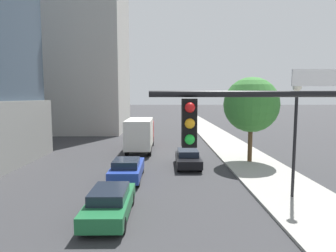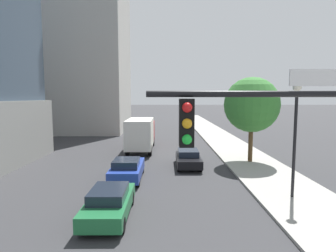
{
  "view_description": "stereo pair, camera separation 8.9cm",
  "coord_description": "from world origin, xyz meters",
  "px_view_note": "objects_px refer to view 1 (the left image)",
  "views": [
    {
      "loc": [
        0.63,
        -2.47,
        5.42
      ],
      "look_at": [
        0.81,
        14.9,
        3.63
      ],
      "focal_mm": 29.77,
      "sensor_mm": 36.0,
      "label": 1
    },
    {
      "loc": [
        0.72,
        -2.47,
        5.42
      ],
      "look_at": [
        0.81,
        14.9,
        3.63
      ],
      "focal_mm": 29.77,
      "sensor_mm": 36.0,
      "label": 2
    }
  ],
  "objects_px": {
    "construction_building": "(73,17)",
    "box_truck": "(140,133)",
    "car_black": "(188,158)",
    "traffic_light_pole": "(309,152)",
    "street_lamp": "(295,123)",
    "car_blue": "(127,169)",
    "car_green": "(110,203)",
    "street_tree": "(251,105)"
  },
  "relations": [
    {
      "from": "construction_building",
      "to": "box_truck",
      "type": "height_order",
      "value": "construction_building"
    },
    {
      "from": "car_black",
      "to": "box_truck",
      "type": "relative_size",
      "value": 0.53
    },
    {
      "from": "traffic_light_pole",
      "to": "street_lamp",
      "type": "relative_size",
      "value": 0.98
    },
    {
      "from": "construction_building",
      "to": "car_blue",
      "type": "bearing_deg",
      "value": -66.24
    },
    {
      "from": "box_truck",
      "to": "traffic_light_pole",
      "type": "bearing_deg",
      "value": -75.43
    },
    {
      "from": "car_black",
      "to": "box_truck",
      "type": "bearing_deg",
      "value": 123.38
    },
    {
      "from": "construction_building",
      "to": "traffic_light_pole",
      "type": "xyz_separation_m",
      "value": [
        17.52,
        -38.8,
        -13.59
      ]
    },
    {
      "from": "traffic_light_pole",
      "to": "car_blue",
      "type": "xyz_separation_m",
      "value": [
        -5.69,
        11.93,
        -3.49
      ]
    },
    {
      "from": "construction_building",
      "to": "car_green",
      "type": "bearing_deg",
      "value": -70.1
    },
    {
      "from": "traffic_light_pole",
      "to": "car_blue",
      "type": "bearing_deg",
      "value": 115.5
    },
    {
      "from": "traffic_light_pole",
      "to": "box_truck",
      "type": "distance_m",
      "value": 22.75
    },
    {
      "from": "street_lamp",
      "to": "car_blue",
      "type": "xyz_separation_m",
      "value": [
        -9.3,
        3.62,
        -3.34
      ]
    },
    {
      "from": "box_truck",
      "to": "street_lamp",
      "type": "bearing_deg",
      "value": -55.61
    },
    {
      "from": "construction_building",
      "to": "street_tree",
      "type": "distance_m",
      "value": 33.44
    },
    {
      "from": "construction_building",
      "to": "car_blue",
      "type": "distance_m",
      "value": 33.96
    },
    {
      "from": "traffic_light_pole",
      "to": "street_tree",
      "type": "distance_m",
      "value": 17.04
    },
    {
      "from": "car_blue",
      "to": "traffic_light_pole",
      "type": "bearing_deg",
      "value": -64.5
    },
    {
      "from": "car_blue",
      "to": "construction_building",
      "type": "bearing_deg",
      "value": 113.76
    },
    {
      "from": "street_lamp",
      "to": "car_green",
      "type": "bearing_deg",
      "value": -166.7
    },
    {
      "from": "street_lamp",
      "to": "car_black",
      "type": "relative_size",
      "value": 1.44
    },
    {
      "from": "traffic_light_pole",
      "to": "street_tree",
      "type": "height_order",
      "value": "street_tree"
    },
    {
      "from": "car_black",
      "to": "construction_building",
      "type": "bearing_deg",
      "value": 124.54
    },
    {
      "from": "street_lamp",
      "to": "car_blue",
      "type": "distance_m",
      "value": 10.52
    },
    {
      "from": "box_truck",
      "to": "street_tree",
      "type": "bearing_deg",
      "value": -29.13
    },
    {
      "from": "traffic_light_pole",
      "to": "street_lamp",
      "type": "height_order",
      "value": "street_lamp"
    },
    {
      "from": "street_tree",
      "to": "construction_building",
      "type": "bearing_deg",
      "value": 133.87
    },
    {
      "from": "car_green",
      "to": "box_truck",
      "type": "relative_size",
      "value": 0.55
    },
    {
      "from": "construction_building",
      "to": "traffic_light_pole",
      "type": "bearing_deg",
      "value": -65.7
    },
    {
      "from": "construction_building",
      "to": "street_tree",
      "type": "xyz_separation_m",
      "value": [
        21.35,
        -22.21,
        -13.0
      ]
    },
    {
      "from": "car_black",
      "to": "box_truck",
      "type": "distance_m",
      "value": 7.88
    },
    {
      "from": "street_tree",
      "to": "car_black",
      "type": "xyz_separation_m",
      "value": [
        -5.23,
        -1.2,
        -4.14
      ]
    },
    {
      "from": "traffic_light_pole",
      "to": "street_lamp",
      "type": "bearing_deg",
      "value": 66.57
    },
    {
      "from": "street_tree",
      "to": "box_truck",
      "type": "xyz_separation_m",
      "value": [
        -9.52,
        5.3,
        -2.96
      ]
    },
    {
      "from": "car_black",
      "to": "car_blue",
      "type": "bearing_deg",
      "value": -141.14
    },
    {
      "from": "traffic_light_pole",
      "to": "car_black",
      "type": "height_order",
      "value": "traffic_light_pole"
    },
    {
      "from": "box_truck",
      "to": "car_blue",
      "type": "bearing_deg",
      "value": -90.0
    },
    {
      "from": "street_lamp",
      "to": "construction_building",
      "type": "bearing_deg",
      "value": 124.72
    },
    {
      "from": "construction_building",
      "to": "car_blue",
      "type": "xyz_separation_m",
      "value": [
        11.83,
        -26.87,
        -17.08
      ]
    },
    {
      "from": "car_black",
      "to": "street_lamp",
      "type": "bearing_deg",
      "value": -54.7
    },
    {
      "from": "street_lamp",
      "to": "car_blue",
      "type": "relative_size",
      "value": 1.34
    },
    {
      "from": "car_black",
      "to": "box_truck",
      "type": "height_order",
      "value": "box_truck"
    },
    {
      "from": "street_tree",
      "to": "street_lamp",
      "type": "bearing_deg",
      "value": -91.53
    }
  ]
}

